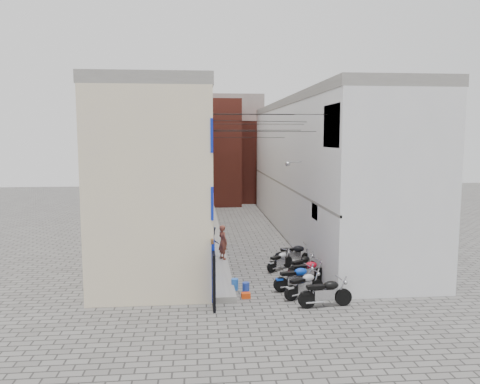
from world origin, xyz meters
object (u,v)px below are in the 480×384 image
object	(u,v)px
motorcycle_c	(296,277)
person_b	(213,241)
water_jug_far	(235,284)
red_crate	(246,295)
motorcycle_a	(325,291)
motorcycle_f	(280,260)
motorcycle_b	(304,284)
motorcycle_g	(294,253)
motorcycle_d	(307,270)
motorcycle_e	(302,265)
water_jug_near	(246,288)
person_a	(223,242)

from	to	relation	value
motorcycle_c	person_b	size ratio (longest dim) A/B	1.27
water_jug_far	red_crate	size ratio (longest dim) A/B	1.35
motorcycle_a	motorcycle_f	xyz separation A→B (m)	(-0.85, 5.14, -0.11)
motorcycle_b	person_b	world-z (taller)	person_b
motorcycle_c	motorcycle_f	world-z (taller)	motorcycle_c
motorcycle_g	motorcycle_b	bearing A→B (deg)	-6.41
motorcycle_d	person_b	size ratio (longest dim) A/B	1.23
motorcycle_e	motorcycle_g	bearing A→B (deg)	141.91
motorcycle_g	motorcycle_d	bearing A→B (deg)	-0.17
person_b	water_jug_far	world-z (taller)	person_b
motorcycle_e	water_jug_near	size ratio (longest dim) A/B	4.18
person_b	water_jug_far	bearing A→B (deg)	-165.66
person_b	motorcycle_f	bearing A→B (deg)	-116.44
motorcycle_g	water_jug_near	xyz separation A→B (m)	(-2.94, -4.20, -0.37)
motorcycle_a	motorcycle_d	xyz separation A→B (m)	(0.01, 3.09, -0.05)
motorcycle_e	motorcycle_f	bearing A→B (deg)	-180.00
motorcycle_a	motorcycle_g	distance (m)	6.05
motorcycle_c	red_crate	bearing A→B (deg)	-83.16
person_b	motorcycle_e	bearing A→B (deg)	-122.26
motorcycle_e	red_crate	size ratio (longest dim) A/B	5.49
water_jug_near	red_crate	size ratio (longest dim) A/B	1.31
motorcycle_b	water_jug_near	distance (m)	2.46
motorcycle_b	motorcycle_e	size ratio (longest dim) A/B	1.02
motorcycle_b	motorcycle_e	bearing A→B (deg)	140.94
motorcycle_g	person_b	bearing A→B (deg)	-104.10
motorcycle_e	person_b	bearing A→B (deg)	-164.31
motorcycle_a	water_jug_far	size ratio (longest dim) A/B	4.46
motorcycle_f	water_jug_far	world-z (taller)	motorcycle_f
motorcycle_b	water_jug_near	world-z (taller)	motorcycle_b
motorcycle_b	red_crate	distance (m)	2.45
motorcycle_d	person_a	distance (m)	5.05
motorcycle_g	person_b	world-z (taller)	person_b
motorcycle_g	red_crate	xyz separation A→B (m)	(-3.00, -4.78, -0.49)
motorcycle_d	water_jug_near	size ratio (longest dim) A/B	4.21
person_b	motorcycle_g	bearing A→B (deg)	-99.48
motorcycle_a	motorcycle_g	bearing A→B (deg)	174.44
motorcycle_b	motorcycle_f	bearing A→B (deg)	156.25
water_jug_near	water_jug_far	size ratio (longest dim) A/B	0.97
motorcycle_d	motorcycle_e	bearing A→B (deg)	168.23
motorcycle_c	motorcycle_d	world-z (taller)	motorcycle_c
motorcycle_e	motorcycle_c	bearing A→B (deg)	-56.88
person_a	red_crate	size ratio (longest dim) A/B	4.98
person_a	motorcycle_b	bearing A→B (deg)	-178.43
motorcycle_d	motorcycle_f	world-z (taller)	motorcycle_d
motorcycle_d	motorcycle_g	xyz separation A→B (m)	(0.04, 2.96, 0.03)
person_a	water_jug_far	xyz separation A→B (m)	(0.28, -4.23, -0.90)
motorcycle_e	water_jug_far	world-z (taller)	motorcycle_e
motorcycle_b	water_jug_far	xyz separation A→B (m)	(-2.76, 1.21, -0.34)
motorcycle_g	water_jug_far	world-z (taller)	motorcycle_g
motorcycle_d	person_b	world-z (taller)	person_b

